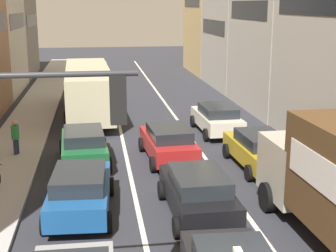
% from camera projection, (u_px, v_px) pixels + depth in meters
% --- Properties ---
extents(sidewalk_left, '(2.60, 64.00, 0.14)m').
position_uv_depth(sidewalk_left, '(29.00, 123.00, 27.49)').
color(sidewalk_left, '#ABABAB').
rests_on(sidewalk_left, ground).
extents(lane_stripe_left, '(0.16, 60.00, 0.01)m').
position_uv_depth(lane_stripe_left, '(118.00, 121.00, 28.23)').
color(lane_stripe_left, silver).
rests_on(lane_stripe_left, ground).
extents(lane_stripe_right, '(0.16, 60.00, 0.01)m').
position_uv_depth(lane_stripe_right, '(177.00, 119.00, 28.71)').
color(lane_stripe_right, silver).
rests_on(lane_stripe_right, ground).
extents(building_row_right, '(7.20, 43.90, 12.69)m').
position_uv_depth(building_row_right, '(296.00, 20.00, 31.32)').
color(building_row_right, tan).
rests_on(building_row_right, ground).
extents(traffic_light_pole, '(3.58, 0.38, 5.50)m').
position_uv_depth(traffic_light_pole, '(8.00, 168.00, 8.40)').
color(traffic_light_pole, '#2D2D33').
rests_on(traffic_light_pole, ground).
extents(sedan_centre_lane_second, '(2.12, 4.33, 1.49)m').
position_uv_depth(sedan_centre_lane_second, '(198.00, 192.00, 15.42)').
color(sedan_centre_lane_second, black).
rests_on(sedan_centre_lane_second, ground).
extents(wagon_left_lane_second, '(2.26, 4.39, 1.49)m').
position_uv_depth(wagon_left_lane_second, '(80.00, 190.00, 15.55)').
color(wagon_left_lane_second, '#194C8C').
rests_on(wagon_left_lane_second, ground).
extents(hatchback_centre_lane_third, '(2.27, 4.40, 1.49)m').
position_uv_depth(hatchback_centre_lane_third, '(168.00, 142.00, 20.94)').
color(hatchback_centre_lane_third, '#A51E1E').
rests_on(hatchback_centre_lane_third, ground).
extents(sedan_left_lane_third, '(2.24, 4.39, 1.49)m').
position_uv_depth(sedan_left_lane_third, '(84.00, 145.00, 20.51)').
color(sedan_left_lane_third, '#19592D').
rests_on(sedan_left_lane_third, ground).
extents(sedan_right_lane_behind_truck, '(2.17, 4.35, 1.49)m').
position_uv_depth(sedan_right_lane_behind_truck, '(260.00, 149.00, 19.95)').
color(sedan_right_lane_behind_truck, '#B29319').
rests_on(sedan_right_lane_behind_truck, ground).
extents(wagon_right_lane_far, '(2.14, 4.34, 1.49)m').
position_uv_depth(wagon_right_lane_far, '(217.00, 118.00, 25.33)').
color(wagon_right_lane_far, beige).
rests_on(wagon_right_lane_far, ground).
extents(bus_mid_queue_primary, '(3.08, 10.58, 2.90)m').
position_uv_depth(bus_mid_queue_primary, '(88.00, 87.00, 28.99)').
color(bus_mid_queue_primary, '#BFB793').
rests_on(bus_mid_queue_primary, ground).
extents(pedestrian_near_kerb, '(0.34, 0.52, 1.66)m').
position_uv_depth(pedestrian_near_kerb, '(15.00, 136.00, 21.34)').
color(pedestrian_near_kerb, '#262D47').
rests_on(pedestrian_near_kerb, ground).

